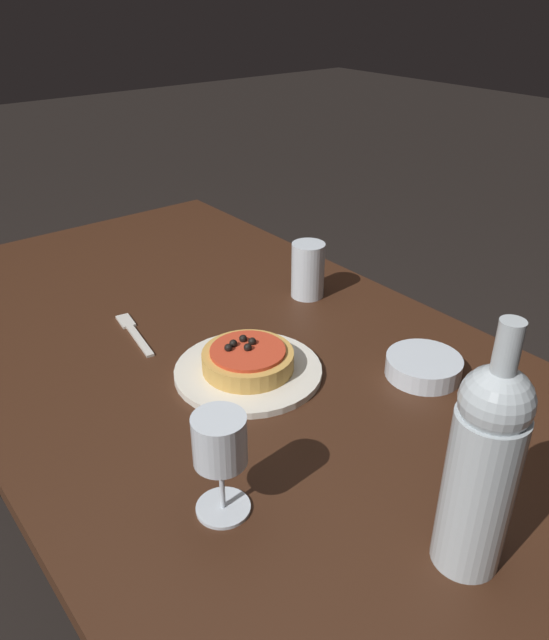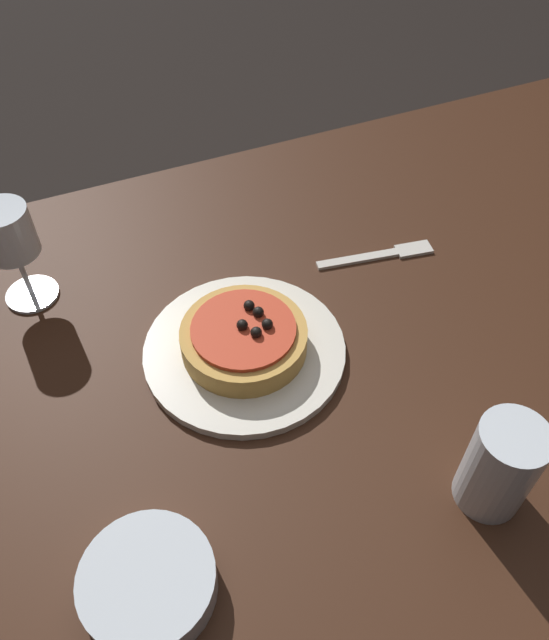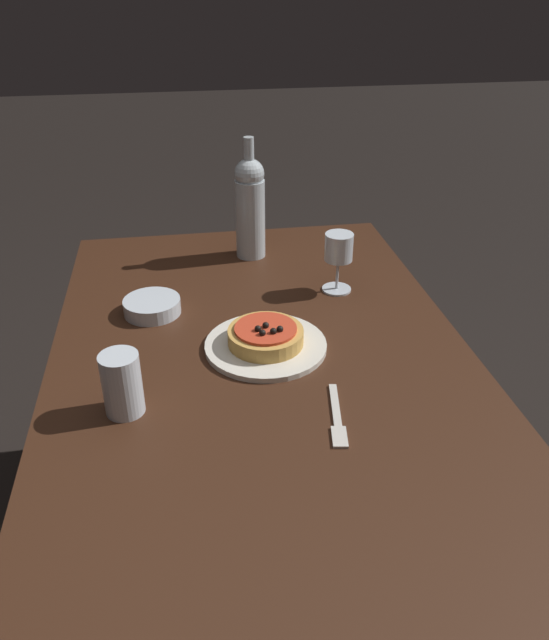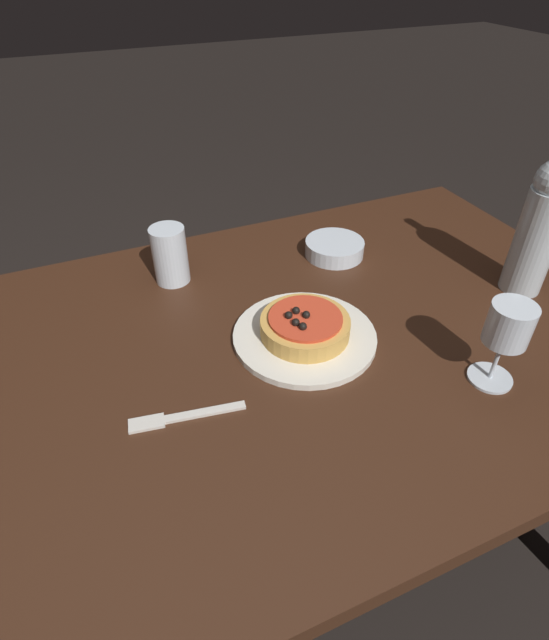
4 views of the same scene
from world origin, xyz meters
name	(u,v)px [view 1 (image 1 of 4)]	position (x,y,z in m)	size (l,w,h in m)	color
ground_plane	(230,595)	(0.00, 0.00, 0.00)	(14.00, 14.00, 0.00)	black
dining_table	(219,380)	(0.00, 0.00, 0.62)	(1.52, 0.86, 0.70)	#381E11
dinner_plate	(248,371)	(-0.11, 0.01, 0.71)	(0.25, 0.25, 0.01)	silver
pizza	(248,359)	(-0.11, 0.01, 0.73)	(0.16, 0.16, 0.05)	gold
wine_glass	(220,446)	(-0.34, 0.22, 0.81)	(0.07, 0.07, 0.15)	silver
wine_bottle	(483,466)	(-0.58, 0.04, 0.84)	(0.08, 0.08, 0.32)	#B2BCC1
water_cup	(308,270)	(0.05, -0.27, 0.76)	(0.07, 0.07, 0.12)	silver
side_bowl	(424,366)	(-0.30, -0.22, 0.72)	(0.13, 0.13, 0.03)	silver
fork	(133,332)	(0.14, 0.10, 0.70)	(0.18, 0.05, 0.00)	beige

